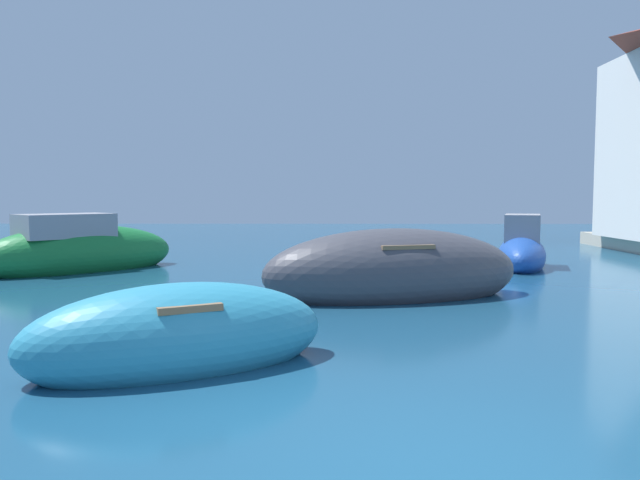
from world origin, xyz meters
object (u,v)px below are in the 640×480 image
at_px(moored_boat_0, 179,337).
at_px(moored_boat_5, 522,251).
at_px(moored_boat_1, 393,273).
at_px(moored_boat_2, 80,251).

bearing_deg(moored_boat_0, moored_boat_5, 26.75).
bearing_deg(moored_boat_5, moored_boat_0, -17.32).
height_order(moored_boat_1, moored_boat_5, moored_boat_5).
distance_m(moored_boat_1, moored_boat_2, 9.18).
height_order(moored_boat_0, moored_boat_5, moored_boat_5).
bearing_deg(moored_boat_1, moored_boat_2, -43.67).
relative_size(moored_boat_0, moored_boat_1, 0.68).
height_order(moored_boat_0, moored_boat_1, moored_boat_1).
relative_size(moored_boat_2, moored_boat_5, 1.35).
xyz_separation_m(moored_boat_2, moored_boat_5, (12.34, 0.93, -0.07)).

